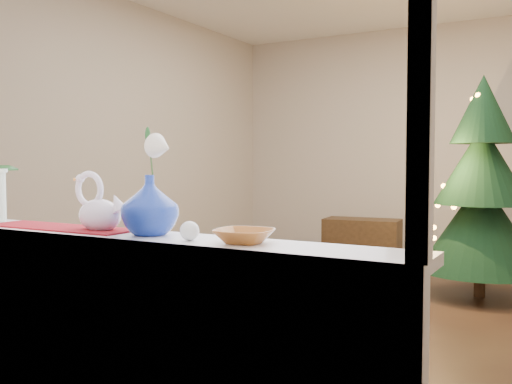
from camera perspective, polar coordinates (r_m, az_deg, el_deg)
ground at (r=4.40m, az=9.35°, el=-12.69°), size 5.00×5.00×0.00m
wall_back at (r=6.64m, az=16.84°, el=4.28°), size 4.50×0.10×2.70m
wall_front at (r=2.07m, az=-14.84°, el=7.43°), size 4.50×0.10×2.70m
wall_left at (r=5.43m, az=-13.53°, el=4.64°), size 0.10×5.00×2.70m
window_apron at (r=2.22m, az=-13.76°, el=-16.72°), size 2.20×0.08×0.88m
windowsill at (r=2.18m, az=-12.29°, el=-4.63°), size 2.20×0.26×0.04m
window_frame at (r=2.15m, az=-14.39°, el=16.73°), size 2.22×0.06×1.60m
runner at (r=2.44m, az=-19.00°, el=-3.36°), size 0.70×0.20×0.01m
swan at (r=2.29m, az=-15.38°, el=-1.05°), size 0.28×0.17×0.22m
blue_vase at (r=2.12m, az=-10.58°, el=-0.84°), size 0.27×0.27×0.25m
lily at (r=2.11m, az=-10.64°, el=5.17°), size 0.14×0.08×0.19m
paperweight at (r=1.95m, az=-6.66°, el=-3.88°), size 0.08×0.08×0.07m
amber_dish at (r=1.88m, az=-1.18°, el=-4.53°), size 0.19×0.19×0.04m
xmas_tree at (r=5.36m, az=21.63°, el=0.50°), size 1.16×1.16×1.94m
side_table at (r=6.18m, az=10.56°, el=-5.37°), size 0.82×0.47×0.59m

